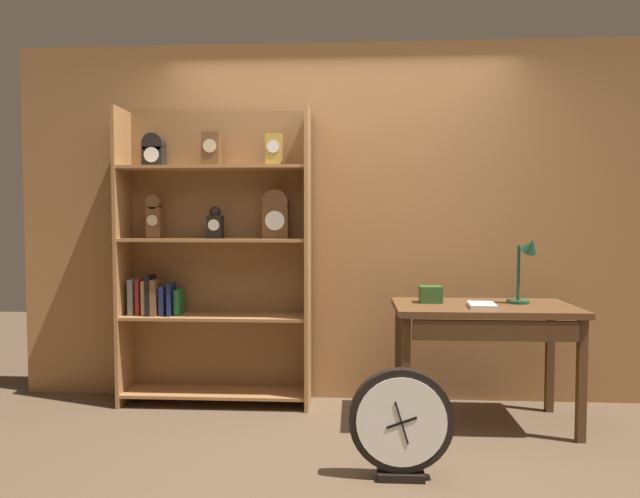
% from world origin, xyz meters
% --- Properties ---
extents(ground_plane, '(10.00, 10.00, 0.00)m').
position_xyz_m(ground_plane, '(0.00, 0.00, 0.00)').
color(ground_plane, brown).
extents(back_wood_panel, '(4.80, 0.05, 2.60)m').
position_xyz_m(back_wood_panel, '(0.00, 1.34, 1.30)').
color(back_wood_panel, '#9E6B3D').
rests_on(back_wood_panel, ground).
extents(bookshelf, '(1.35, 0.31, 2.11)m').
position_xyz_m(bookshelf, '(-0.92, 1.16, 1.08)').
color(bookshelf, '#9E6B3D').
rests_on(bookshelf, ground).
extents(workbench, '(1.13, 0.64, 0.78)m').
position_xyz_m(workbench, '(0.92, 0.81, 0.68)').
color(workbench, brown).
rests_on(workbench, ground).
extents(desk_lamp, '(0.20, 0.20, 0.44)m').
position_xyz_m(desk_lamp, '(1.20, 0.88, 1.04)').
color(desk_lamp, '#1E472D').
rests_on(desk_lamp, workbench).
extents(toolbox_small, '(0.14, 0.12, 0.11)m').
position_xyz_m(toolbox_small, '(0.60, 0.91, 0.83)').
color(toolbox_small, '#2D5123').
rests_on(toolbox_small, workbench).
extents(open_repair_manual, '(0.18, 0.23, 0.02)m').
position_xyz_m(open_repair_manual, '(0.89, 0.72, 0.79)').
color(open_repair_manual, silver).
rests_on(open_repair_manual, workbench).
extents(round_clock_large, '(0.53, 0.11, 0.57)m').
position_xyz_m(round_clock_large, '(0.33, 0.01, 0.29)').
color(round_clock_large, black).
rests_on(round_clock_large, ground).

